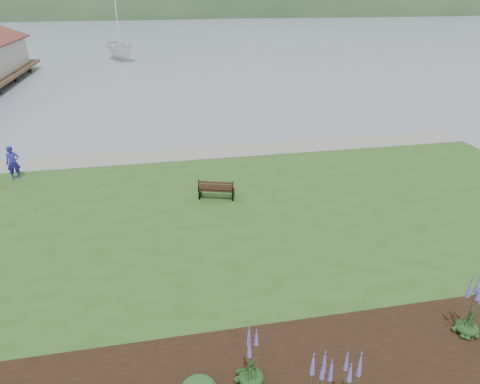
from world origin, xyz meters
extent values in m
plane|color=gray|center=(0.00, 0.00, 0.00)|extent=(600.00, 600.00, 0.00)
cube|color=#27511C|center=(0.00, -2.00, 0.20)|extent=(34.00, 20.00, 0.40)
cube|color=gray|center=(0.00, 6.90, 0.42)|extent=(34.00, 2.20, 0.03)
cube|color=black|center=(3.00, -9.80, 0.42)|extent=(24.00, 4.40, 0.04)
cube|color=black|center=(0.59, 0.82, 0.84)|extent=(1.67, 1.00, 0.05)
cube|color=black|center=(0.50, 0.54, 1.14)|extent=(1.55, 0.61, 0.49)
cube|color=black|center=(-0.15, 1.05, 0.62)|extent=(0.22, 0.53, 0.43)
cube|color=black|center=(1.32, 0.60, 0.62)|extent=(0.22, 0.53, 0.43)
imported|color=#242198|center=(-9.04, 4.99, 1.40)|extent=(0.86, 0.72, 2.00)
imported|color=silver|center=(-6.17, 48.13, 0.00)|extent=(15.11, 15.20, 29.45)
cone|color=#574CB0|center=(1.89, -10.55, 1.47)|extent=(0.32, 0.32, 1.44)
ellipsoid|color=#163915|center=(6.14, -8.97, 0.59)|extent=(0.62, 0.62, 0.31)
cone|color=#574CB0|center=(6.14, -8.97, 1.72)|extent=(0.40, 0.40, 1.95)
ellipsoid|color=#163915|center=(-0.08, -9.47, 0.59)|extent=(0.62, 0.62, 0.31)
cone|color=#574CB0|center=(-0.08, -9.47, 1.63)|extent=(0.32, 0.32, 1.75)
cone|color=#574CB0|center=(1.25, -10.49, 1.56)|extent=(0.36, 0.36, 1.62)
camera|label=1|loc=(-1.76, -16.65, 9.05)|focal=32.00mm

